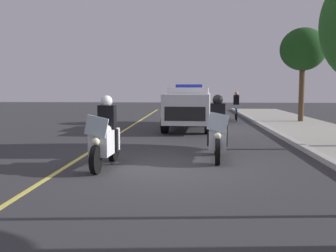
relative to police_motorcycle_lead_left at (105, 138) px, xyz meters
name	(u,v)px	position (x,y,z in m)	size (l,w,h in m)	color
ground_plane	(165,167)	(-0.06, 1.44, -0.70)	(80.00, 80.00, 0.00)	#333335
lane_stripe_center	(67,166)	(-0.06, -0.96, -0.70)	(48.00, 0.12, 0.01)	#E0D14C
police_motorcycle_lead_left	(105,138)	(0.00, 0.00, 0.00)	(2.14, 0.60, 1.72)	black
police_motorcycle_lead_right	(217,133)	(-1.18, 2.75, 0.00)	(2.14, 0.60, 1.72)	black
police_suv	(189,106)	(-8.42, 1.91, 0.37)	(5.00, 2.28, 2.05)	silver
cyclist_background	(236,106)	(-13.29, 4.60, 0.14)	(1.76, 0.33, 1.69)	black
tree_far_back	(303,50)	(-11.99, 7.91, 3.19)	(2.41, 2.41, 4.96)	#4C3823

